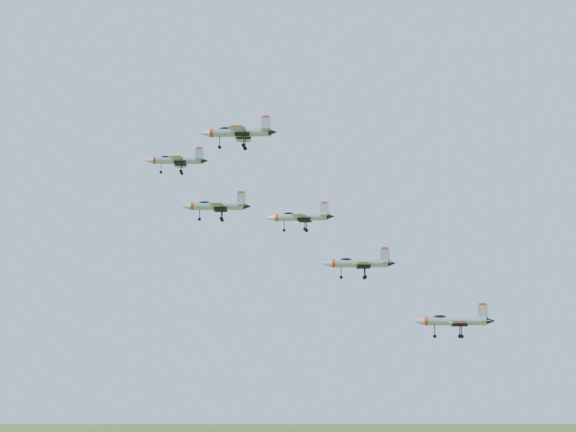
{
  "coord_description": "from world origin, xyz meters",
  "views": [
    {
      "loc": [
        12.32,
        -131.58,
        123.21
      ],
      "look_at": [
        4.55,
        -3.55,
        140.63
      ],
      "focal_mm": 50.0,
      "sensor_mm": 36.0,
      "label": 1
    }
  ],
  "objects": [
    {
      "name": "jet_trail",
      "position": [
        30.86,
        -0.46,
        123.83
      ],
      "size": [
        13.31,
        10.96,
        3.56
      ],
      "rotation": [
        0.0,
        0.0,
        -0.04
      ],
      "color": "#999DA4"
    },
    {
      "name": "jet_lead",
      "position": [
        -17.2,
        11.75,
        153.24
      ],
      "size": [
        12.02,
        9.98,
        3.21
      ],
      "rotation": [
        0.0,
        0.0,
        0.09
      ],
      "color": "#999DA4"
    },
    {
      "name": "jet_left_high",
      "position": [
        -7.95,
        0.33,
        142.93
      ],
      "size": [
        12.02,
        9.95,
        3.21
      ],
      "rotation": [
        0.0,
        0.0,
        0.07
      ],
      "color": "#999DA4"
    },
    {
      "name": "jet_right_low",
      "position": [
        15.3,
        -16.98,
        131.91
      ],
      "size": [
        10.82,
        8.9,
        2.9
      ],
      "rotation": [
        0.0,
        0.0,
        0.03
      ],
      "color": "#999DA4"
    },
    {
      "name": "jet_left_low",
      "position": [
        5.98,
        4.27,
        141.51
      ],
      "size": [
        12.06,
        10.01,
        3.22
      ],
      "rotation": [
        0.0,
        0.0,
        -0.1
      ],
      "color": "#999DA4"
    },
    {
      "name": "jet_right_high",
      "position": [
        -1.78,
        -20.21,
        150.52
      ],
      "size": [
        11.41,
        9.35,
        3.06
      ],
      "rotation": [
        0.0,
        0.0,
        -0.0
      ],
      "color": "#999DA4"
    }
  ]
}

